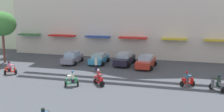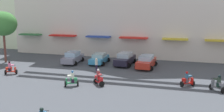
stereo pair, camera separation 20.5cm
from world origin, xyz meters
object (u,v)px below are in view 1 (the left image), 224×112
object	(u,v)px
scooter_rider_7	(187,80)
parked_car_3	(146,62)
parked_car_2	(125,59)
scooter_rider_8	(218,84)
scooter_rider_5	(99,79)
pedestrian_1	(96,64)
plaza_tree_0	(2,24)
parked_car_1	(99,59)
scooter_rider_3	(72,80)
parked_car_0	(72,58)
scooter_rider_0	(10,69)

from	to	relation	value
scooter_rider_7	parked_car_3	bearing A→B (deg)	126.87
parked_car_2	parked_car_3	distance (m)	2.96
scooter_rider_7	scooter_rider_8	distance (m)	2.71
parked_car_3	scooter_rider_5	distance (m)	8.97
parked_car_2	scooter_rider_8	bearing A→B (deg)	-38.11
pedestrian_1	parked_car_2	bearing A→B (deg)	60.42
scooter_rider_5	scooter_rider_7	size ratio (longest dim) A/B	1.07
plaza_tree_0	parked_car_3	size ratio (longest dim) A/B	1.49
parked_car_1	scooter_rider_8	world-z (taller)	scooter_rider_8
scooter_rider_3	scooter_rider_7	bearing A→B (deg)	15.81
parked_car_2	scooter_rider_3	world-z (taller)	parked_car_2
parked_car_2	scooter_rider_7	size ratio (longest dim) A/B	3.09
scooter_rider_5	pedestrian_1	xyz separation A→B (m)	(-1.94, 4.89, 0.28)
plaza_tree_0	parked_car_0	xyz separation A→B (m)	(9.00, 1.90, -4.39)
parked_car_0	scooter_rider_8	size ratio (longest dim) A/B	2.80
parked_car_0	parked_car_2	distance (m)	6.96
plaza_tree_0	scooter_rider_7	world-z (taller)	plaza_tree_0
parked_car_1	scooter_rider_3	world-z (taller)	scooter_rider_3
scooter_rider_3	pedestrian_1	size ratio (longest dim) A/B	0.96
plaza_tree_0	parked_car_3	distance (m)	19.37
plaza_tree_0	parked_car_3	world-z (taller)	plaza_tree_0
parked_car_0	scooter_rider_0	xyz separation A→B (m)	(-4.26, -7.16, -0.17)
parked_car_0	scooter_rider_7	xyz separation A→B (m)	(14.58, -6.42, -0.19)
parked_car_3	plaza_tree_0	bearing A→B (deg)	-174.17
scooter_rider_0	scooter_rider_8	xyz separation A→B (m)	(21.42, -0.08, 0.03)
parked_car_2	scooter_rider_0	world-z (taller)	parked_car_2
parked_car_0	scooter_rider_5	size ratio (longest dim) A/B	2.74
scooter_rider_8	parked_car_0	bearing A→B (deg)	157.14
parked_car_3	scooter_rider_3	distance (m)	10.96
plaza_tree_0	parked_car_1	world-z (taller)	plaza_tree_0
parked_car_0	scooter_rider_7	distance (m)	15.93
scooter_rider_5	scooter_rider_7	bearing A→B (deg)	13.16
scooter_rider_7	parked_car_2	bearing A→B (deg)	136.73
scooter_rider_3	pedestrian_1	xyz separation A→B (m)	(0.38, 5.94, 0.30)
scooter_rider_7	pedestrian_1	size ratio (longest dim) A/B	0.92
parked_car_1	scooter_rider_8	size ratio (longest dim) A/B	2.69
parked_car_3	parked_car_2	bearing A→B (deg)	164.45
parked_car_1	scooter_rider_7	xyz separation A→B (m)	(11.10, -7.06, -0.11)
plaza_tree_0	scooter_rider_8	xyz separation A→B (m)	(26.16, -5.33, -4.53)
parked_car_1	scooter_rider_3	size ratio (longest dim) A/B	2.70
parked_car_2	scooter_rider_0	xyz separation A→B (m)	(-11.17, -7.96, -0.19)
parked_car_3	pedestrian_1	world-z (taller)	pedestrian_1
scooter_rider_0	parked_car_3	bearing A→B (deg)	27.08
plaza_tree_0	parked_car_2	bearing A→B (deg)	9.66
plaza_tree_0	parked_car_1	xyz separation A→B (m)	(12.49, 2.55, -4.47)
plaza_tree_0	scooter_rider_3	bearing A→B (deg)	-29.66
parked_car_2	pedestrian_1	world-z (taller)	parked_car_2
plaza_tree_0	pedestrian_1	size ratio (longest dim) A/B	4.28
parked_car_0	scooter_rider_5	bearing A→B (deg)	-52.26
parked_car_0	parked_car_3	bearing A→B (deg)	0.07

